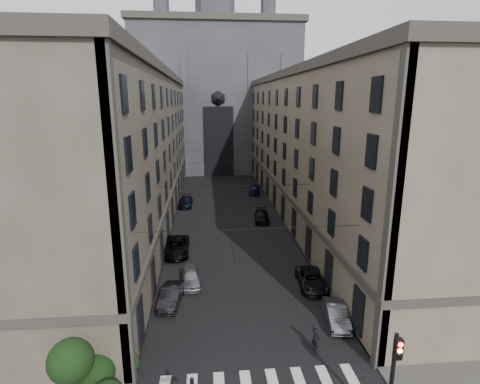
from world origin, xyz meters
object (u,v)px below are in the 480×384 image
object	(u,v)px
car_right_midfar	(262,216)
car_right_far	(254,189)
traffic_light_right	(394,372)
car_left_near	(191,277)
gothic_tower	(216,88)
pedestrian	(316,337)
car_left_midnear	(171,296)
car_left_midfar	(176,247)
car_right_midnear	(311,280)
car_right_near	(336,314)
car_left_far	(186,202)

from	to	relation	value
car_right_midfar	car_right_far	xyz separation A→B (m)	(0.91, 14.38, 0.10)
traffic_light_right	car_left_near	size ratio (longest dim) A/B	1.31
gothic_tower	pedestrian	distance (m)	69.16
gothic_tower	car_left_midnear	world-z (taller)	gothic_tower
car_left_near	car_right_midfar	distance (m)	18.56
car_left_midnear	car_right_midfar	distance (m)	21.85
gothic_tower	car_right_midfar	xyz separation A→B (m)	(4.37, -41.09, -17.14)
car_left_midfar	pedestrian	distance (m)	18.90
gothic_tower	car_right_midnear	bearing A→B (deg)	-84.26
gothic_tower	car_left_midnear	distance (m)	63.16
car_right_far	car_right_near	bearing A→B (deg)	-80.91
pedestrian	car_left_far	bearing A→B (deg)	-3.13
car_left_midnear	car_right_far	world-z (taller)	car_right_far
car_left_midfar	car_left_far	size ratio (longest dim) A/B	1.15
gothic_tower	car_right_far	distance (m)	32.12
car_right_midnear	car_right_midfar	bearing A→B (deg)	98.91
car_left_midnear	car_right_near	bearing A→B (deg)	-10.01
car_left_midfar	car_right_midnear	distance (m)	14.30
traffic_light_right	car_right_midnear	world-z (taller)	traffic_light_right
car_left_midfar	car_right_midnear	size ratio (longest dim) A/B	1.18
car_left_near	car_left_midnear	size ratio (longest dim) A/B	0.97
car_left_midnear	pedestrian	distance (m)	11.44
gothic_tower	car_left_far	size ratio (longest dim) A/B	12.14
car_left_near	car_left_midnear	distance (m)	3.30
car_left_far	car_right_midfar	size ratio (longest dim) A/B	1.06
car_right_midnear	car_left_far	bearing A→B (deg)	118.44
car_right_midfar	car_left_near	bearing A→B (deg)	-111.08
car_right_midfar	pedestrian	world-z (taller)	pedestrian
car_left_far	gothic_tower	bearing A→B (deg)	81.19
gothic_tower	car_left_midnear	bearing A→B (deg)	-95.28
traffic_light_right	car_right_near	distance (m)	9.28
pedestrian	car_left_midnear	bearing A→B (deg)	36.77
car_right_midnear	car_right_far	world-z (taller)	car_right_far
car_right_far	car_left_midfar	bearing A→B (deg)	-107.20
car_left_midnear	car_right_midfar	size ratio (longest dim) A/B	0.91
car_right_midfar	traffic_light_right	bearing A→B (deg)	-81.37
car_right_near	car_right_midfar	distance (m)	23.14
car_left_far	car_right_far	world-z (taller)	car_right_far
traffic_light_right	car_left_near	xyz separation A→B (m)	(-9.80, 15.49, -2.61)
traffic_light_right	car_right_midnear	xyz separation A→B (m)	(0.31, 14.18, -2.64)
car_left_near	pedestrian	size ratio (longest dim) A/B	2.10
car_left_near	car_right_far	xyz separation A→B (m)	(9.48, 30.84, 0.08)
gothic_tower	pedestrian	size ratio (longest dim) A/B	30.74
car_right_far	car_left_midnear	bearing A→B (deg)	-100.13
pedestrian	car_left_midfar	bearing A→B (deg)	12.00
car_left_midnear	car_right_midnear	bearing A→B (deg)	15.37
car_right_near	car_right_midnear	world-z (taller)	car_right_near
traffic_light_right	car_right_midfar	xyz separation A→B (m)	(-1.23, 31.95, -2.63)
car_left_midfar	car_right_midfar	world-z (taller)	car_left_midfar
car_left_midfar	pedestrian	world-z (taller)	pedestrian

